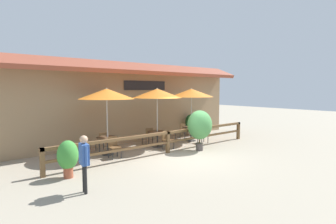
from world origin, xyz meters
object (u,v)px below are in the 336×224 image
at_px(chair_near_streetside, 114,146).
at_px(chair_middle_streetside, 167,139).
at_px(potted_plant_small_flowering, 191,123).
at_px(dining_table_far, 191,130).
at_px(pedestrian, 84,156).
at_px(chair_far_streetside, 202,134).
at_px(dining_table_middle, 157,135).
at_px(chair_middle_wallside, 148,135).
at_px(potted_plant_entrance_palm, 68,156).
at_px(potted_plant_broad_leaf, 200,125).
at_px(chair_far_wallside, 181,130).
at_px(patio_umbrella_middle, 157,93).
at_px(patio_umbrella_near, 107,94).
at_px(patio_umbrella_far, 191,93).
at_px(dining_table_near, 108,141).
at_px(chair_near_wallside, 102,141).

xyz_separation_m(chair_near_streetside, chair_middle_streetside, (2.65, -0.15, 0.00)).
bearing_deg(potted_plant_small_flowering, chair_near_streetside, -163.60).
xyz_separation_m(chair_near_streetside, dining_table_far, (4.93, 0.58, 0.12)).
xyz_separation_m(potted_plant_small_flowering, pedestrian, (-8.41, -4.57, 0.26)).
bearing_deg(chair_far_streetside, dining_table_middle, 176.55).
height_order(chair_middle_wallside, potted_plant_entrance_palm, potted_plant_entrance_palm).
relative_size(dining_table_far, pedestrian, 0.59).
bearing_deg(potted_plant_broad_leaf, dining_table_middle, 120.00).
bearing_deg(chair_far_wallside, chair_middle_wallside, -0.35).
relative_size(chair_near_streetside, patio_umbrella_middle, 0.30).
relative_size(chair_near_streetside, potted_plant_broad_leaf, 0.47).
relative_size(dining_table_middle, chair_middle_wallside, 1.07).
height_order(dining_table_far, pedestrian, pedestrian).
xyz_separation_m(patio_umbrella_near, chair_far_streetside, (4.95, -0.86, -2.12)).
bearing_deg(dining_table_far, chair_far_wallside, 95.09).
bearing_deg(pedestrian, patio_umbrella_far, -56.97).
bearing_deg(dining_table_near, potted_plant_entrance_palm, -140.01).
relative_size(dining_table_near, pedestrian, 0.59).
xyz_separation_m(potted_plant_broad_leaf, potted_plant_entrance_palm, (-5.92, 0.03, -0.47)).
distance_m(chair_middle_wallside, dining_table_far, 2.49).
bearing_deg(patio_umbrella_middle, dining_table_near, 176.46).
bearing_deg(patio_umbrella_near, potted_plant_broad_leaf, -28.79).
xyz_separation_m(chair_far_wallside, potted_plant_entrance_palm, (-7.13, -2.59, 0.20)).
height_order(chair_near_streetside, potted_plant_entrance_palm, potted_plant_entrance_palm).
bearing_deg(chair_middle_wallside, potted_plant_broad_leaf, 118.64).
relative_size(chair_near_wallside, dining_table_middle, 0.93).
bearing_deg(chair_far_wallside, patio_umbrella_near, 4.28).
distance_m(chair_near_streetside, patio_umbrella_middle, 3.40).
relative_size(patio_umbrella_middle, potted_plant_entrance_palm, 2.39).
height_order(chair_near_streetside, potted_plant_small_flowering, potted_plant_small_flowering).
relative_size(chair_far_streetside, potted_plant_broad_leaf, 0.47).
bearing_deg(chair_far_wallside, patio_umbrella_middle, 16.18).
bearing_deg(potted_plant_broad_leaf, potted_plant_small_flowering, 51.70).
xyz_separation_m(chair_near_streetside, potted_plant_entrance_palm, (-2.27, -1.26, 0.20)).
bearing_deg(dining_table_middle, patio_umbrella_near, 176.46).
bearing_deg(patio_umbrella_far, chair_middle_streetside, -162.18).
xyz_separation_m(chair_middle_streetside, potted_plant_entrance_palm, (-4.92, -1.11, 0.20)).
distance_m(patio_umbrella_near, patio_umbrella_far, 4.88).
bearing_deg(potted_plant_small_flowering, chair_far_wallside, -159.55).
bearing_deg(dining_table_far, dining_table_middle, -178.77).
bearing_deg(chair_middle_streetside, patio_umbrella_far, 3.43).
bearing_deg(pedestrian, patio_umbrella_middle, -47.92).
bearing_deg(dining_table_far, chair_middle_streetside, -162.18).
height_order(patio_umbrella_middle, potted_plant_broad_leaf, patio_umbrella_middle).
bearing_deg(dining_table_near, patio_umbrella_near, 0.00).
height_order(chair_near_wallside, dining_table_far, chair_near_wallside).
bearing_deg(potted_plant_entrance_palm, potted_plant_small_flowering, 20.05).
bearing_deg(chair_far_streetside, potted_plant_entrance_palm, -158.60).
bearing_deg(pedestrian, patio_umbrella_near, -26.31).
height_order(chair_far_wallside, potted_plant_entrance_palm, potted_plant_entrance_palm).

